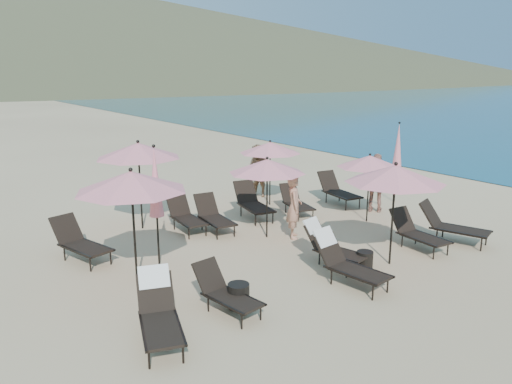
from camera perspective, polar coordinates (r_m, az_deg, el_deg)
ground at (r=12.27m, az=13.63°, el=-7.51°), size 800.00×800.00×0.00m
volcanic_headland at (r=321.03m, az=-21.35°, el=16.71°), size 690.00×690.00×55.00m
lounger_0 at (r=8.62m, az=-11.08°, el=-13.13°), size 1.08×1.78×1.05m
lounger_1 at (r=9.38m, az=-3.52°, el=-11.30°), size 0.79×1.54×0.85m
lounger_2 at (r=10.66m, az=10.20°, el=-7.71°), size 0.84×1.77×1.06m
lounger_3 at (r=11.68m, az=8.53°, el=-5.93°), size 0.89×1.64×0.97m
lounger_4 at (r=13.16m, az=17.94°, el=-4.36°), size 0.72×1.63×0.92m
lounger_5 at (r=13.93m, az=21.42°, el=-3.49°), size 1.20×1.87×1.01m
lounger_6 at (r=12.46m, az=-19.49°, el=-5.36°), size 1.09×1.81×0.98m
lounger_7 at (r=14.05m, az=-8.05°, el=-2.67°), size 0.70×1.64×0.93m
lounger_8 at (r=13.94m, az=-4.85°, el=-2.69°), size 0.78×1.69×0.94m
lounger_9 at (r=15.12m, az=-0.38°, el=-1.20°), size 0.99×1.86×1.02m
lounger_10 at (r=15.54m, az=4.58°, el=-1.09°), size 0.92×1.60×0.87m
lounger_11 at (r=16.94m, az=9.34°, el=0.23°), size 0.89×1.82×1.01m
umbrella_open_0 at (r=10.39m, az=-14.08°, el=1.19°), size 2.29×2.29×2.47m
umbrella_open_1 at (r=12.99m, az=1.28°, el=2.97°), size 2.04×2.04×2.20m
umbrella_open_2 at (r=14.81m, az=12.87°, el=3.43°), size 1.90×1.90×2.05m
umbrella_open_3 at (r=14.08m, az=-13.31°, el=4.63°), size 2.34×2.34×2.52m
umbrella_open_4 at (r=16.29m, az=1.63°, el=5.08°), size 2.02×2.02×2.18m
umbrella_open_5 at (r=11.50m, az=15.64°, el=1.97°), size 2.23×2.23×2.40m
umbrella_closed_0 at (r=17.35m, az=15.91°, el=5.01°), size 0.32×0.32×2.73m
umbrella_closed_1 at (r=11.14m, az=-11.43°, el=1.01°), size 0.33×0.33×2.82m
side_table_0 at (r=9.58m, az=-2.00°, el=-11.77°), size 0.42×0.42×0.47m
side_table_1 at (r=11.61m, az=12.32°, el=-7.59°), size 0.37×0.37×0.41m
beachgoer_a at (r=13.26m, az=4.38°, el=-1.68°), size 0.69×0.74×1.70m
beachgoer_b at (r=17.64m, az=0.29°, el=2.45°), size 0.91×1.05×1.85m
beachgoer_c at (r=16.10m, az=13.63°, el=1.01°), size 1.01×1.15×1.86m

